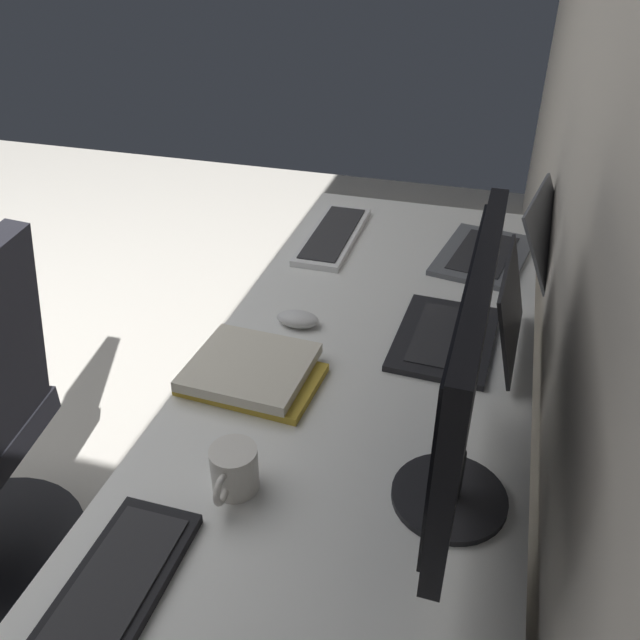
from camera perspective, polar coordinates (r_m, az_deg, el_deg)
The scene contains 10 objects.
wall_back at distance 1.41m, azimuth 25.04°, elevation 17.29°, with size 5.31×0.10×2.60m, color beige.
desk at distance 1.38m, azimuth 2.03°, elevation -10.15°, with size 2.24×0.73×0.73m.
monitor_primary at distance 1.03m, azimuth 12.47°, elevation -4.89°, with size 0.56×0.20×0.46m.
laptop_leftmost at distance 1.93m, azimuth 15.92°, elevation 6.17°, with size 0.40×0.38×0.22m.
laptop_left at distance 1.54m, azimuth 12.89°, elevation -0.55°, with size 0.34×0.29×0.22m.
keyboard_main at distance 1.08m, azimuth -18.87°, elevation -23.26°, with size 0.42×0.14×0.02m.
keyboard_spare at distance 2.02m, azimuth 1.14°, elevation 7.34°, with size 0.42×0.14×0.02m.
mouse_main at distance 1.60m, azimuth -1.93°, elevation 0.09°, with size 0.06×0.10×0.03m, color silver.
book_stack_near at distance 1.42m, azimuth -5.99°, elevation -4.48°, with size 0.25×0.29×0.04m.
coffee_mug at distance 1.18m, azimuth -7.47°, elevation -12.73°, with size 0.12×0.08×0.09m.
Camera 1 is at (1.36, 1.95, 1.61)m, focal length 36.99 mm.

